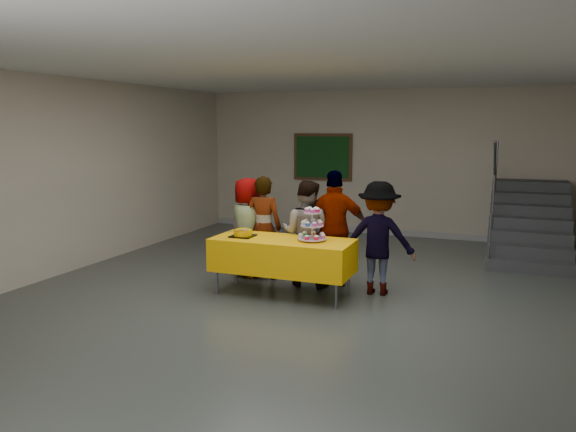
{
  "coord_description": "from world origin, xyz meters",
  "views": [
    {
      "loc": [
        2.33,
        -6.54,
        2.25
      ],
      "look_at": [
        -0.43,
        0.43,
        1.05
      ],
      "focal_mm": 35.0,
      "sensor_mm": 36.0,
      "label": 1
    }
  ],
  "objects_px": {
    "schoolchild_a": "(248,227)",
    "schoolchild_c": "(306,233)",
    "schoolchild_d": "(335,229)",
    "noticeboard": "(323,157)",
    "staircase": "(528,227)",
    "cupcake_stand": "(312,227)",
    "schoolchild_e": "(379,238)",
    "bake_table": "(282,255)",
    "schoolchild_b": "(263,228)",
    "bear_cake": "(243,232)"
  },
  "relations": [
    {
      "from": "schoolchild_a",
      "to": "staircase",
      "type": "bearing_deg",
      "value": -118.63
    },
    {
      "from": "schoolchild_c",
      "to": "noticeboard",
      "type": "distance_m",
      "value": 4.4
    },
    {
      "from": "bear_cake",
      "to": "schoolchild_c",
      "type": "bearing_deg",
      "value": 41.16
    },
    {
      "from": "staircase",
      "to": "noticeboard",
      "type": "bearing_deg",
      "value": 168.53
    },
    {
      "from": "bake_table",
      "to": "bear_cake",
      "type": "bearing_deg",
      "value": -175.14
    },
    {
      "from": "staircase",
      "to": "noticeboard",
      "type": "relative_size",
      "value": 1.85
    },
    {
      "from": "cupcake_stand",
      "to": "schoolchild_c",
      "type": "bearing_deg",
      "value": 117.4
    },
    {
      "from": "schoolchild_a",
      "to": "schoolchild_e",
      "type": "height_order",
      "value": "schoolchild_e"
    },
    {
      "from": "schoolchild_c",
      "to": "schoolchild_e",
      "type": "distance_m",
      "value": 1.04
    },
    {
      "from": "schoolchild_b",
      "to": "staircase",
      "type": "xyz_separation_m",
      "value": [
        3.71,
        3.21,
        -0.28
      ]
    },
    {
      "from": "schoolchild_d",
      "to": "schoolchild_b",
      "type": "bearing_deg",
      "value": -18.61
    },
    {
      "from": "bake_table",
      "to": "noticeboard",
      "type": "distance_m",
      "value": 4.95
    },
    {
      "from": "staircase",
      "to": "schoolchild_e",
      "type": "bearing_deg",
      "value": -120.34
    },
    {
      "from": "bear_cake",
      "to": "staircase",
      "type": "bearing_deg",
      "value": 46.93
    },
    {
      "from": "schoolchild_a",
      "to": "schoolchild_c",
      "type": "height_order",
      "value": "schoolchild_c"
    },
    {
      "from": "schoolchild_d",
      "to": "noticeboard",
      "type": "bearing_deg",
      "value": -89.46
    },
    {
      "from": "schoolchild_e",
      "to": "staircase",
      "type": "distance_m",
      "value": 3.88
    },
    {
      "from": "bake_table",
      "to": "schoolchild_d",
      "type": "bearing_deg",
      "value": 54.27
    },
    {
      "from": "schoolchild_c",
      "to": "staircase",
      "type": "height_order",
      "value": "staircase"
    },
    {
      "from": "staircase",
      "to": "noticeboard",
      "type": "xyz_separation_m",
      "value": [
        -4.12,
        0.84,
        1.11
      ]
    },
    {
      "from": "bear_cake",
      "to": "schoolchild_d",
      "type": "height_order",
      "value": "schoolchild_d"
    },
    {
      "from": "schoolchild_c",
      "to": "schoolchild_d",
      "type": "height_order",
      "value": "schoolchild_d"
    },
    {
      "from": "staircase",
      "to": "cupcake_stand",
      "type": "bearing_deg",
      "value": -125.22
    },
    {
      "from": "schoolchild_b",
      "to": "staircase",
      "type": "relative_size",
      "value": 0.64
    },
    {
      "from": "schoolchild_d",
      "to": "noticeboard",
      "type": "height_order",
      "value": "noticeboard"
    },
    {
      "from": "bake_table",
      "to": "schoolchild_e",
      "type": "relative_size",
      "value": 1.23
    },
    {
      "from": "schoolchild_e",
      "to": "cupcake_stand",
      "type": "bearing_deg",
      "value": 29.46
    },
    {
      "from": "cupcake_stand",
      "to": "noticeboard",
      "type": "bearing_deg",
      "value": 106.58
    },
    {
      "from": "schoolchild_b",
      "to": "staircase",
      "type": "distance_m",
      "value": 4.91
    },
    {
      "from": "cupcake_stand",
      "to": "schoolchild_a",
      "type": "bearing_deg",
      "value": 150.9
    },
    {
      "from": "bake_table",
      "to": "cupcake_stand",
      "type": "distance_m",
      "value": 0.57
    },
    {
      "from": "schoolchild_b",
      "to": "schoolchild_e",
      "type": "height_order",
      "value": "schoolchild_b"
    },
    {
      "from": "bake_table",
      "to": "bear_cake",
      "type": "xyz_separation_m",
      "value": [
        -0.56,
        -0.05,
        0.27
      ]
    },
    {
      "from": "bake_table",
      "to": "noticeboard",
      "type": "xyz_separation_m",
      "value": [
        -1.0,
        4.73,
        1.04
      ]
    },
    {
      "from": "bake_table",
      "to": "cupcake_stand",
      "type": "xyz_separation_m",
      "value": [
        0.4,
        0.04,
        0.4
      ]
    },
    {
      "from": "schoolchild_b",
      "to": "schoolchild_d",
      "type": "distance_m",
      "value": 1.1
    },
    {
      "from": "schoolchild_b",
      "to": "bear_cake",
      "type": "bearing_deg",
      "value": 83.17
    },
    {
      "from": "cupcake_stand",
      "to": "staircase",
      "type": "xyz_separation_m",
      "value": [
        2.72,
        3.86,
        -0.47
      ]
    },
    {
      "from": "schoolchild_a",
      "to": "bake_table",
      "type": "bearing_deg",
      "value": 162.64
    },
    {
      "from": "bear_cake",
      "to": "schoolchild_a",
      "type": "height_order",
      "value": "schoolchild_a"
    },
    {
      "from": "schoolchild_b",
      "to": "cupcake_stand",
      "type": "bearing_deg",
      "value": 138.0
    },
    {
      "from": "schoolchild_c",
      "to": "staircase",
      "type": "bearing_deg",
      "value": -130.45
    },
    {
      "from": "bear_cake",
      "to": "noticeboard",
      "type": "relative_size",
      "value": 0.28
    },
    {
      "from": "bear_cake",
      "to": "noticeboard",
      "type": "distance_m",
      "value": 4.86
    },
    {
      "from": "schoolchild_a",
      "to": "bear_cake",
      "type": "bearing_deg",
      "value": 134.76
    },
    {
      "from": "bake_table",
      "to": "bear_cake",
      "type": "relative_size",
      "value": 5.25
    },
    {
      "from": "staircase",
      "to": "schoolchild_b",
      "type": "bearing_deg",
      "value": -139.14
    },
    {
      "from": "cupcake_stand",
      "to": "noticeboard",
      "type": "relative_size",
      "value": 0.34
    },
    {
      "from": "schoolchild_d",
      "to": "bake_table",
      "type": "bearing_deg",
      "value": 34.24
    },
    {
      "from": "bear_cake",
      "to": "schoolchild_a",
      "type": "distance_m",
      "value": 0.86
    }
  ]
}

